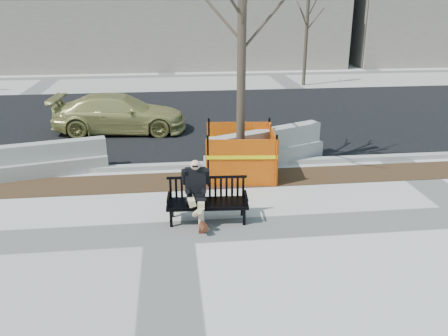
# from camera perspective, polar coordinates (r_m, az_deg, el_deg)

# --- Properties ---
(ground) EXTENTS (120.00, 120.00, 0.00)m
(ground) POSITION_cam_1_polar(r_m,az_deg,el_deg) (9.01, -6.72, -7.85)
(ground) COLOR beige
(ground) RESTS_ON ground
(mulch_strip) EXTENTS (40.00, 1.20, 0.02)m
(mulch_strip) POSITION_cam_1_polar(r_m,az_deg,el_deg) (11.37, -6.81, -1.68)
(mulch_strip) COLOR #47301C
(mulch_strip) RESTS_ON ground
(asphalt_street) EXTENTS (60.00, 10.40, 0.01)m
(asphalt_street) POSITION_cam_1_polar(r_m,az_deg,el_deg) (17.28, -6.92, 5.97)
(asphalt_street) COLOR black
(asphalt_street) RESTS_ON ground
(curb) EXTENTS (60.00, 0.25, 0.12)m
(curb) POSITION_cam_1_polar(r_m,az_deg,el_deg) (12.24, -6.85, 0.21)
(curb) COLOR #9E9B93
(curb) RESTS_ON ground
(bench) EXTENTS (1.67, 0.69, 0.87)m
(bench) POSITION_cam_1_polar(r_m,az_deg,el_deg) (9.40, -2.01, -6.44)
(bench) COLOR black
(bench) RESTS_ON ground
(seated_man) EXTENTS (0.59, 0.92, 1.24)m
(seated_man) POSITION_cam_1_polar(r_m,az_deg,el_deg) (9.44, -3.38, -6.35)
(seated_man) COLOR black
(seated_man) RESTS_ON ground
(tree_fence) EXTENTS (2.76, 2.76, 6.29)m
(tree_fence) POSITION_cam_1_polar(r_m,az_deg,el_deg) (11.77, 1.97, -0.79)
(tree_fence) COLOR orange
(tree_fence) RESTS_ON ground
(sedan) EXTENTS (4.40, 2.07, 1.24)m
(sedan) POSITION_cam_1_polar(r_m,az_deg,el_deg) (15.86, -12.42, 4.32)
(sedan) COLOR tan
(sedan) RESTS_ON ground
(jersey_barrier_left) EXTENTS (2.98, 1.26, 0.84)m
(jersey_barrier_left) POSITION_cam_1_polar(r_m,az_deg,el_deg) (12.58, -20.62, -0.72)
(jersey_barrier_left) COLOR #9B9991
(jersey_barrier_left) RESTS_ON ground
(jersey_barrier_right) EXTENTS (3.37, 2.04, 0.97)m
(jersey_barrier_right) POSITION_cam_1_polar(r_m,az_deg,el_deg) (12.49, 5.10, 0.41)
(jersey_barrier_right) COLOR #A4A19A
(jersey_barrier_right) RESTS_ON ground
(far_tree_right) EXTENTS (2.46, 2.46, 5.13)m
(far_tree_right) POSITION_cam_1_polar(r_m,az_deg,el_deg) (24.26, 9.65, 9.94)
(far_tree_right) COLOR #4A3E2F
(far_tree_right) RESTS_ON ground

